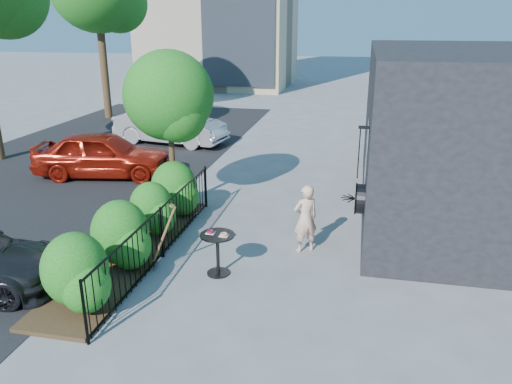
% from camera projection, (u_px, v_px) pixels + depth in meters
% --- Properties ---
extents(ground, '(120.00, 120.00, 0.00)m').
position_uv_depth(ground, '(234.00, 264.00, 10.03)').
color(ground, gray).
rests_on(ground, ground).
extents(shop_building, '(6.22, 9.00, 4.00)m').
position_uv_depth(shop_building, '(490.00, 131.00, 12.46)').
color(shop_building, black).
rests_on(shop_building, ground).
extents(fence, '(0.05, 6.05, 1.10)m').
position_uv_depth(fence, '(162.00, 232.00, 10.14)').
color(fence, black).
rests_on(fence, ground).
extents(planting_bed, '(1.30, 6.00, 0.08)m').
position_uv_depth(planting_bed, '(132.00, 252.00, 10.44)').
color(planting_bed, '#382616').
rests_on(planting_bed, ground).
extents(shrubs, '(1.10, 5.60, 1.24)m').
position_uv_depth(shrubs, '(136.00, 221.00, 10.30)').
color(shrubs, '#185A14').
rests_on(shrubs, ground).
extents(patio_tree, '(2.20, 2.20, 3.94)m').
position_uv_depth(patio_tree, '(171.00, 101.00, 12.11)').
color(patio_tree, '#3F2B19').
rests_on(patio_tree, ground).
extents(street, '(9.00, 30.00, 0.01)m').
position_uv_depth(street, '(21.00, 192.00, 14.16)').
color(street, black).
rests_on(street, ground).
extents(cafe_table, '(0.66, 0.66, 0.89)m').
position_uv_depth(cafe_table, '(218.00, 247.00, 9.45)').
color(cafe_table, black).
rests_on(cafe_table, ground).
extents(woman, '(0.64, 0.58, 1.46)m').
position_uv_depth(woman, '(305.00, 219.00, 10.36)').
color(woman, beige).
rests_on(woman, ground).
extents(shovel, '(0.55, 0.18, 1.43)m').
position_uv_depth(shovel, '(163.00, 241.00, 9.57)').
color(shovel, brown).
rests_on(shovel, ground).
extents(car_red, '(4.38, 2.34, 1.42)m').
position_uv_depth(car_red, '(103.00, 154.00, 15.40)').
color(car_red, maroon).
rests_on(car_red, ground).
extents(car_silver, '(4.61, 2.21, 1.46)m').
position_uv_depth(car_silver, '(171.00, 125.00, 19.51)').
color(car_silver, '#A4A4A8').
rests_on(car_silver, ground).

